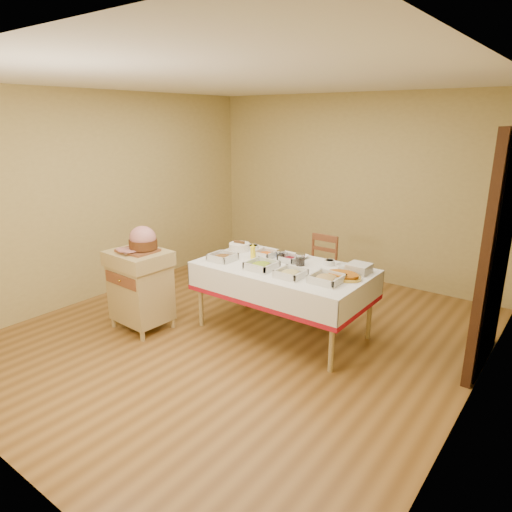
{
  "coord_description": "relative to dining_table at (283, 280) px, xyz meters",
  "views": [
    {
      "loc": [
        2.82,
        -3.53,
        2.26
      ],
      "look_at": [
        0.01,
        0.2,
        0.84
      ],
      "focal_mm": 32.0,
      "sensor_mm": 36.0,
      "label": 1
    }
  ],
  "objects": [
    {
      "name": "room_shell",
      "position": [
        -0.3,
        -0.3,
        0.7
      ],
      "size": [
        5.0,
        5.0,
        5.0
      ],
      "color": "brown",
      "rests_on": "ground"
    },
    {
      "name": "doorway",
      "position": [
        1.9,
        0.6,
        0.51
      ],
      "size": [
        0.09,
        1.1,
        2.2
      ],
      "color": "black",
      "rests_on": "ground"
    },
    {
      "name": "dining_table",
      "position": [
        0.0,
        0.0,
        0.0
      ],
      "size": [
        1.82,
        1.02,
        0.76
      ],
      "color": "tan",
      "rests_on": "ground"
    },
    {
      "name": "butcher_cart",
      "position": [
        -1.31,
        -0.85,
        -0.09
      ],
      "size": [
        0.65,
        0.55,
        0.89
      ],
      "color": "tan",
      "rests_on": "ground"
    },
    {
      "name": "dining_chair",
      "position": [
        -0.1,
        0.97,
        -0.15
      ],
      "size": [
        0.39,
        0.37,
        0.87
      ],
      "color": "brown",
      "rests_on": "ground"
    },
    {
      "name": "ham_on_board",
      "position": [
        -1.27,
        -0.81,
        0.41
      ],
      "size": [
        0.42,
        0.4,
        0.28
      ],
      "color": "brown",
      "rests_on": "butcher_cart"
    },
    {
      "name": "serving_dish_a",
      "position": [
        -0.65,
        -0.23,
        0.2
      ],
      "size": [
        0.26,
        0.26,
        0.11
      ],
      "color": "silver",
      "rests_on": "dining_table"
    },
    {
      "name": "serving_dish_b",
      "position": [
        -0.13,
        -0.21,
        0.2
      ],
      "size": [
        0.28,
        0.28,
        0.12
      ],
      "color": "silver",
      "rests_on": "dining_table"
    },
    {
      "name": "serving_dish_c",
      "position": [
        0.24,
        -0.24,
        0.2
      ],
      "size": [
        0.26,
        0.26,
        0.11
      ],
      "color": "silver",
      "rests_on": "dining_table"
    },
    {
      "name": "serving_dish_d",
      "position": [
        0.6,
        -0.16,
        0.2
      ],
      "size": [
        0.28,
        0.28,
        0.11
      ],
      "color": "silver",
      "rests_on": "dining_table"
    },
    {
      "name": "serving_dish_e",
      "position": [
        -0.35,
        0.16,
        0.19
      ],
      "size": [
        0.23,
        0.22,
        0.1
      ],
      "color": "silver",
      "rests_on": "dining_table"
    },
    {
      "name": "serving_dish_f",
      "position": [
        -0.04,
        0.18,
        0.19
      ],
      "size": [
        0.21,
        0.2,
        0.09
      ],
      "color": "silver",
      "rests_on": "dining_table"
    },
    {
      "name": "small_bowl_left",
      "position": [
        -0.62,
        0.3,
        0.19
      ],
      "size": [
        0.13,
        0.13,
        0.06
      ],
      "color": "silver",
      "rests_on": "dining_table"
    },
    {
      "name": "small_bowl_mid",
      "position": [
        -0.23,
        0.28,
        0.19
      ],
      "size": [
        0.12,
        0.12,
        0.05
      ],
      "color": "navy",
      "rests_on": "dining_table"
    },
    {
      "name": "small_bowl_right",
      "position": [
        0.37,
        0.32,
        0.19
      ],
      "size": [
        0.11,
        0.11,
        0.06
      ],
      "color": "silver",
      "rests_on": "dining_table"
    },
    {
      "name": "bowl_white_imported",
      "position": [
        0.01,
        0.37,
        0.18
      ],
      "size": [
        0.14,
        0.14,
        0.03
      ],
      "primitive_type": "imported",
      "rotation": [
        0.0,
        0.0,
        0.02
      ],
      "color": "silver",
      "rests_on": "dining_table"
    },
    {
      "name": "bowl_small_imported",
      "position": [
        0.55,
        0.31,
        0.19
      ],
      "size": [
        0.17,
        0.17,
        0.05
      ],
      "primitive_type": "imported",
      "rotation": [
        0.0,
        0.0,
        0.16
      ],
      "color": "silver",
      "rests_on": "dining_table"
    },
    {
      "name": "preserve_jar_left",
      "position": [
        -0.13,
        0.14,
        0.21
      ],
      "size": [
        0.09,
        0.09,
        0.12
      ],
      "color": "silver",
      "rests_on": "dining_table"
    },
    {
      "name": "preserve_jar_right",
      "position": [
        0.13,
        0.13,
        0.22
      ],
      "size": [
        0.1,
        0.1,
        0.13
      ],
      "color": "silver",
      "rests_on": "dining_table"
    },
    {
      "name": "mustard_bottle",
      "position": [
        -0.43,
        0.03,
        0.24
      ],
      "size": [
        0.06,
        0.06,
        0.17
      ],
      "color": "yellow",
      "rests_on": "dining_table"
    },
    {
      "name": "bread_basket",
      "position": [
        -0.75,
        0.19,
        0.21
      ],
      "size": [
        0.24,
        0.24,
        0.11
      ],
      "color": "white",
      "rests_on": "dining_table"
    },
    {
      "name": "plate_stack",
      "position": [
        0.73,
        0.28,
        0.21
      ],
      "size": [
        0.22,
        0.22,
        0.09
      ],
      "color": "silver",
      "rests_on": "dining_table"
    },
    {
      "name": "brass_platter",
      "position": [
        0.67,
        0.04,
        0.18
      ],
      "size": [
        0.37,
        0.27,
        0.05
      ],
      "color": "gold",
      "rests_on": "dining_table"
    }
  ]
}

